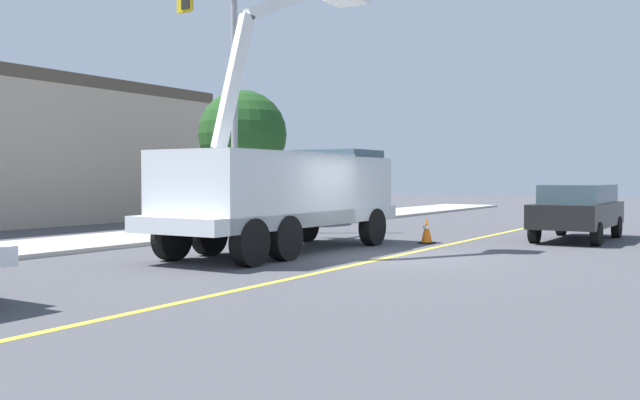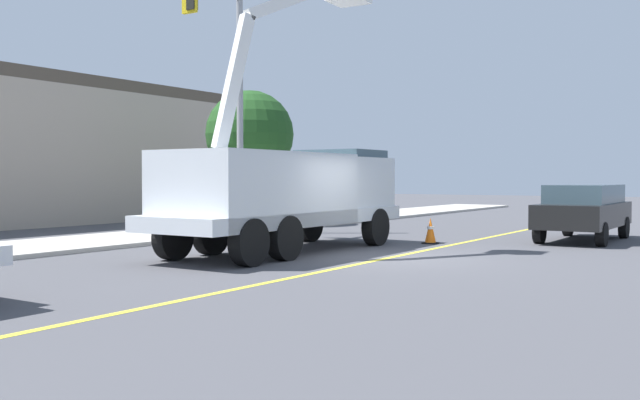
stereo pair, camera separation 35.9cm
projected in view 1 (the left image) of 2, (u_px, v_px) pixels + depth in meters
ground at (389, 258)px, 16.97m from camera, size 120.00×120.00×0.00m
sidewalk_far_side at (128, 238)px, 21.59m from camera, size 60.10×6.29×0.12m
lane_centre_stripe at (389, 257)px, 16.97m from camera, size 49.96×2.41×0.01m
utility_bucket_truck at (286, 188)px, 18.29m from camera, size 8.30×3.33×7.69m
passing_minivan at (578, 208)px, 21.66m from camera, size 4.88×2.13×1.69m
traffic_cone_mid_front at (427, 231)px, 20.60m from camera, size 0.40×0.40×0.74m
traffic_signal_mast at (202, 48)px, 22.80m from camera, size 6.19×0.67×8.97m
street_tree_right at (242, 135)px, 28.66m from camera, size 3.56×3.56×5.42m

